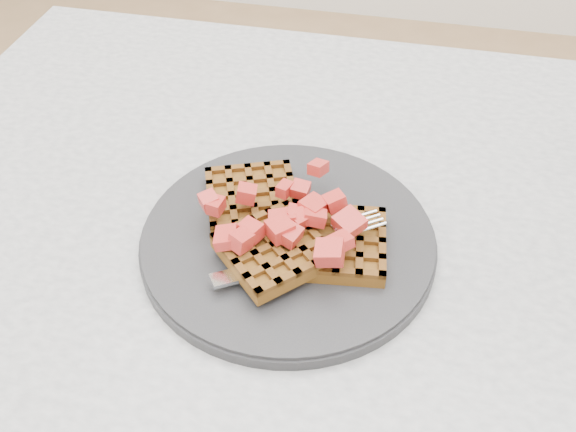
{
  "coord_description": "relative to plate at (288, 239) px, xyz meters",
  "views": [
    {
      "loc": [
        -0.03,
        -0.46,
        1.21
      ],
      "look_at": [
        -0.12,
        -0.03,
        0.79
      ],
      "focal_mm": 40.0,
      "sensor_mm": 36.0,
      "label": 1
    }
  ],
  "objects": [
    {
      "name": "strawberry_pile",
      "position": [
        0.0,
        -0.0,
        0.05
      ],
      "size": [
        0.15,
        0.15,
        0.02
      ],
      "primitive_type": null,
      "color": "#A71715",
      "rests_on": "waffles"
    },
    {
      "name": "plate",
      "position": [
        0.0,
        0.0,
        0.0
      ],
      "size": [
        0.29,
        0.29,
        0.02
      ],
      "primitive_type": "cylinder",
      "color": "#252528",
      "rests_on": "table"
    },
    {
      "name": "table",
      "position": [
        0.12,
        0.03,
        -0.12
      ],
      "size": [
        1.2,
        0.8,
        0.75
      ],
      "color": "beige",
      "rests_on": "ground"
    },
    {
      "name": "fork",
      "position": [
        0.03,
        -0.03,
        0.02
      ],
      "size": [
        0.16,
        0.12,
        0.02
      ],
      "primitive_type": null,
      "rotation": [
        0.0,
        0.0,
        -0.95
      ],
      "color": "silver",
      "rests_on": "plate"
    },
    {
      "name": "waffles",
      "position": [
        0.0,
        -0.0,
        0.02
      ],
      "size": [
        0.2,
        0.19,
        0.03
      ],
      "color": "brown",
      "rests_on": "plate"
    }
  ]
}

